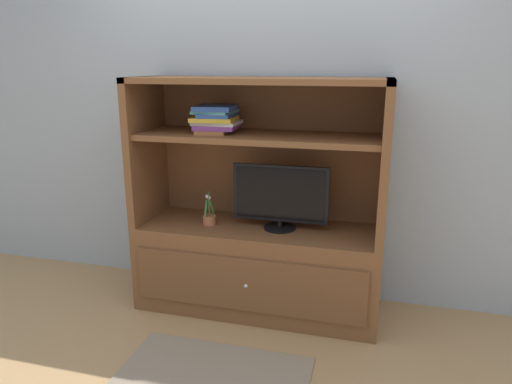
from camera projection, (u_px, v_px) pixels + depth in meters
name	position (u px, v px, depth m)	size (l,w,h in m)	color
ground_plane	(241.00, 337.00, 2.85)	(8.00, 8.00, 0.00)	tan
painted_rear_wall	(271.00, 98.00, 3.18)	(6.00, 0.10, 2.80)	#9EA8B2
media_console	(258.00, 240.00, 3.10)	(1.61, 0.58, 1.55)	brown
tv_monitor	(280.00, 196.00, 2.97)	(0.62, 0.21, 0.42)	black
potted_plant	(209.00, 218.00, 3.10)	(0.09, 0.09, 0.22)	#B26642
magazine_stack	(216.00, 119.00, 2.96)	(0.30, 0.35, 0.17)	#A56638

